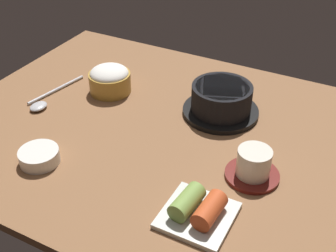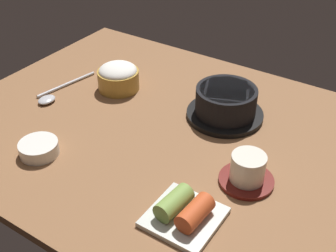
{
  "view_description": "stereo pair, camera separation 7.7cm",
  "coord_description": "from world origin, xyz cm",
  "px_view_note": "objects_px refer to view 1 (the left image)",
  "views": [
    {
      "loc": [
        37.92,
        -70.54,
        59.63
      ],
      "look_at": [
        2.0,
        -2.0,
        5.0
      ],
      "focal_mm": 46.56,
      "sensor_mm": 36.0,
      "label": 1
    },
    {
      "loc": [
        44.53,
        -66.64,
        59.63
      ],
      "look_at": [
        2.0,
        -2.0,
        5.0
      ],
      "focal_mm": 46.56,
      "sensor_mm": 36.0,
      "label": 2
    }
  ],
  "objects_px": {
    "tea_cup_with_saucer": "(253,165)",
    "kimchi_plate": "(198,210)",
    "stone_pot": "(221,100)",
    "spoon": "(45,100)",
    "rice_bowl": "(110,79)",
    "side_bowl_near": "(39,156)"
  },
  "relations": [
    {
      "from": "tea_cup_with_saucer",
      "to": "kimchi_plate",
      "type": "bearing_deg",
      "value": -108.55
    },
    {
      "from": "stone_pot",
      "to": "tea_cup_with_saucer",
      "type": "bearing_deg",
      "value": -52.27
    },
    {
      "from": "tea_cup_with_saucer",
      "to": "spoon",
      "type": "relative_size",
      "value": 0.54
    },
    {
      "from": "stone_pot",
      "to": "rice_bowl",
      "type": "height_order",
      "value": "stone_pot"
    },
    {
      "from": "tea_cup_with_saucer",
      "to": "kimchi_plate",
      "type": "xyz_separation_m",
      "value": [
        -0.05,
        -0.15,
        -0.01
      ]
    },
    {
      "from": "stone_pot",
      "to": "spoon",
      "type": "xyz_separation_m",
      "value": [
        -0.4,
        -0.16,
        -0.03
      ]
    },
    {
      "from": "kimchi_plate",
      "to": "spoon",
      "type": "bearing_deg",
      "value": 160.69
    },
    {
      "from": "stone_pot",
      "to": "rice_bowl",
      "type": "distance_m",
      "value": 0.29
    },
    {
      "from": "side_bowl_near",
      "to": "kimchi_plate",
      "type": "bearing_deg",
      "value": 1.72
    },
    {
      "from": "rice_bowl",
      "to": "kimchi_plate",
      "type": "xyz_separation_m",
      "value": [
        0.38,
        -0.29,
        -0.02
      ]
    },
    {
      "from": "rice_bowl",
      "to": "kimchi_plate",
      "type": "relative_size",
      "value": 0.87
    },
    {
      "from": "rice_bowl",
      "to": "side_bowl_near",
      "type": "relative_size",
      "value": 1.3
    },
    {
      "from": "tea_cup_with_saucer",
      "to": "side_bowl_near",
      "type": "distance_m",
      "value": 0.43
    },
    {
      "from": "kimchi_plate",
      "to": "spoon",
      "type": "height_order",
      "value": "kimchi_plate"
    },
    {
      "from": "tea_cup_with_saucer",
      "to": "side_bowl_near",
      "type": "relative_size",
      "value": 1.31
    },
    {
      "from": "rice_bowl",
      "to": "side_bowl_near",
      "type": "bearing_deg",
      "value": -84.19
    },
    {
      "from": "stone_pot",
      "to": "tea_cup_with_saucer",
      "type": "xyz_separation_m",
      "value": [
        0.14,
        -0.18,
        -0.01
      ]
    },
    {
      "from": "kimchi_plate",
      "to": "side_bowl_near",
      "type": "bearing_deg",
      "value": -178.28
    },
    {
      "from": "rice_bowl",
      "to": "tea_cup_with_saucer",
      "type": "distance_m",
      "value": 0.46
    },
    {
      "from": "kimchi_plate",
      "to": "spoon",
      "type": "relative_size",
      "value": 0.61
    },
    {
      "from": "tea_cup_with_saucer",
      "to": "side_bowl_near",
      "type": "xyz_separation_m",
      "value": [
        -0.4,
        -0.16,
        -0.01
      ]
    },
    {
      "from": "tea_cup_with_saucer",
      "to": "spoon",
      "type": "distance_m",
      "value": 0.55
    }
  ]
}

